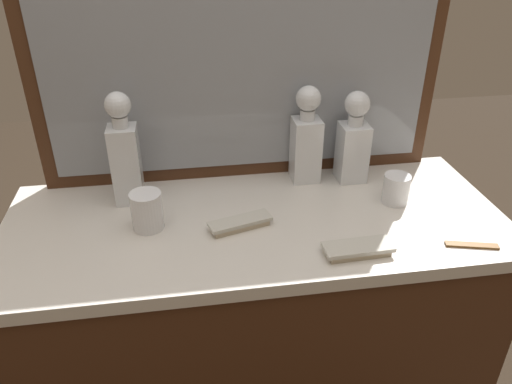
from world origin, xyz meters
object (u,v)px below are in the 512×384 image
(crystal_decanter_center, at_px, (353,145))
(crystal_tumbler_center, at_px, (396,190))
(silver_brush_left, at_px, (358,249))
(silver_brush_center, at_px, (240,223))
(crystal_decanter_front, at_px, (125,159))
(crystal_decanter_far_left, at_px, (306,143))
(tortoiseshell_comb, at_px, (472,245))
(crystal_tumbler_rear, at_px, (147,212))

(crystal_decanter_center, xyz_separation_m, crystal_tumbler_center, (0.08, -0.15, -0.07))
(silver_brush_left, bearing_deg, silver_brush_center, 149.72)
(crystal_decanter_front, height_order, crystal_decanter_center, crystal_decanter_front)
(crystal_decanter_center, distance_m, silver_brush_center, 0.43)
(crystal_decanter_far_left, xyz_separation_m, crystal_tumbler_center, (0.22, -0.17, -0.08))
(crystal_decanter_far_left, relative_size, tortoiseshell_comb, 2.29)
(crystal_tumbler_center, height_order, silver_brush_left, crystal_tumbler_center)
(tortoiseshell_comb, bearing_deg, crystal_decanter_center, 115.62)
(silver_brush_left, bearing_deg, tortoiseshell_comb, -3.10)
(silver_brush_center, height_order, tortoiseshell_comb, silver_brush_center)
(crystal_decanter_far_left, height_order, crystal_tumbler_center, crystal_decanter_far_left)
(crystal_decanter_center, distance_m, tortoiseshell_comb, 0.44)
(silver_brush_center, relative_size, tortoiseshell_comb, 1.35)
(crystal_decanter_front, relative_size, silver_brush_center, 1.84)
(crystal_decanter_center, bearing_deg, crystal_tumbler_rear, -163.41)
(crystal_decanter_far_left, distance_m, crystal_decanter_center, 0.14)
(crystal_tumbler_center, bearing_deg, tortoiseshell_comb, -65.66)
(crystal_decanter_far_left, height_order, crystal_decanter_center, crystal_decanter_far_left)
(silver_brush_left, bearing_deg, crystal_decanter_far_left, 95.22)
(crystal_decanter_front, distance_m, tortoiseshell_comb, 0.91)
(crystal_tumbler_center, xyz_separation_m, silver_brush_center, (-0.44, -0.06, -0.02))
(crystal_tumbler_center, xyz_separation_m, tortoiseshell_comb, (0.10, -0.23, -0.03))
(crystal_tumbler_rear, xyz_separation_m, silver_brush_center, (0.23, -0.04, -0.03))
(crystal_tumbler_center, bearing_deg, crystal_decanter_center, 117.51)
(crystal_decanter_far_left, distance_m, silver_brush_left, 0.40)
(crystal_decanter_center, bearing_deg, silver_brush_left, -105.41)
(crystal_decanter_front, relative_size, crystal_tumbler_rear, 3.15)
(crystal_decanter_center, relative_size, crystal_tumbler_rear, 2.74)
(crystal_tumbler_rear, xyz_separation_m, tortoiseshell_comb, (0.78, -0.21, -0.04))
(crystal_decanter_front, relative_size, silver_brush_left, 1.87)
(crystal_decanter_far_left, relative_size, crystal_decanter_center, 1.06)
(crystal_decanter_front, xyz_separation_m, silver_brush_center, (0.29, -0.19, -0.11))
(crystal_tumbler_center, bearing_deg, crystal_tumbler_rear, -177.92)
(crystal_tumbler_rear, bearing_deg, silver_brush_center, -9.04)
(crystal_decanter_far_left, relative_size, crystal_tumbler_rear, 2.89)
(silver_brush_left, distance_m, tortoiseshell_comb, 0.29)
(silver_brush_left, xyz_separation_m, tortoiseshell_comb, (0.28, -0.02, -0.01))
(crystal_decanter_center, relative_size, silver_brush_left, 1.63)
(crystal_decanter_far_left, relative_size, crystal_decanter_front, 0.92)
(crystal_decanter_front, xyz_separation_m, crystal_tumbler_rear, (0.05, -0.15, -0.08))
(crystal_decanter_far_left, bearing_deg, silver_brush_left, -84.78)
(crystal_decanter_center, bearing_deg, crystal_tumbler_center, -62.49)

